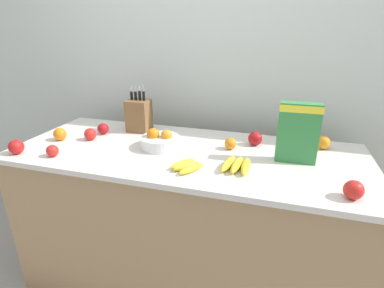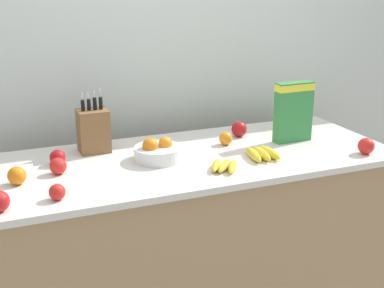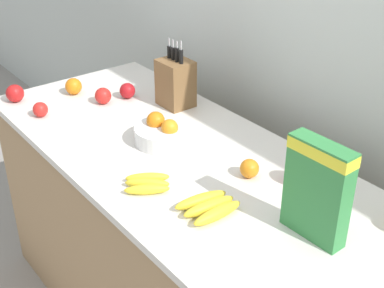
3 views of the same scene
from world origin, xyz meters
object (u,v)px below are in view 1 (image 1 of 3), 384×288
at_px(apple_by_knife_block, 52,151).
at_px(orange_near_bowl, 230,144).
at_px(fruit_bowl, 160,141).
at_px(apple_front, 354,190).
at_px(banana_bunch_right, 237,165).
at_px(banana_bunch_left, 187,166).
at_px(apple_rear, 103,129).
at_px(apple_rightmost, 90,134).
at_px(orange_by_cereal, 324,143).
at_px(orange_front_right, 60,134).
at_px(cereal_box, 298,131).
at_px(apple_near_bananas, 255,139).
at_px(apple_leftmost, 16,147).
at_px(knife_block, 139,115).

distance_m(apple_by_knife_block, orange_near_bowl, 0.98).
relative_size(fruit_bowl, apple_front, 2.85).
xyz_separation_m(banana_bunch_right, orange_near_bowl, (-0.07, 0.24, 0.01)).
bearing_deg(banana_bunch_left, apple_rear, 153.26).
bearing_deg(apple_rear, apple_rightmost, -97.52).
bearing_deg(apple_rightmost, orange_by_cereal, 10.67).
height_order(fruit_bowl, orange_front_right, fruit_bowl).
xyz_separation_m(cereal_box, banana_bunch_left, (-0.51, -0.25, -0.15)).
bearing_deg(banana_bunch_left, cereal_box, 26.17).
distance_m(apple_near_bananas, orange_front_right, 1.19).
xyz_separation_m(banana_bunch_left, apple_rear, (-0.68, 0.34, 0.02)).
distance_m(apple_rear, orange_near_bowl, 0.84).
relative_size(cereal_box, apple_rear, 4.29).
xyz_separation_m(fruit_bowl, banana_bunch_left, (0.23, -0.23, -0.02)).
xyz_separation_m(fruit_bowl, orange_near_bowl, (0.40, 0.09, -0.01)).
height_order(cereal_box, apple_front, cereal_box).
height_order(banana_bunch_right, apple_rightmost, apple_rightmost).
distance_m(fruit_bowl, apple_rightmost, 0.46).
bearing_deg(apple_by_knife_block, apple_near_bananas, 24.96).
relative_size(fruit_bowl, orange_near_bowl, 3.35).
distance_m(apple_rear, apple_near_bananas, 0.97).
height_order(apple_by_knife_block, orange_by_cereal, orange_by_cereal).
distance_m(banana_bunch_right, apple_leftmost, 1.20).
xyz_separation_m(apple_rightmost, orange_by_cereal, (1.37, 0.26, 0.00)).
bearing_deg(apple_near_bananas, apple_leftmost, -157.90).
xyz_separation_m(cereal_box, orange_near_bowl, (-0.35, 0.07, -0.14)).
bearing_deg(apple_leftmost, banana_bunch_left, 4.85).
distance_m(knife_block, orange_front_right, 0.50).
xyz_separation_m(fruit_bowl, apple_near_bananas, (0.52, 0.19, 0.00)).
height_order(knife_block, apple_rightmost, knife_block).
relative_size(knife_block, banana_bunch_right, 1.60).
bearing_deg(apple_by_knife_block, apple_front, -0.32).
height_order(knife_block, banana_bunch_left, knife_block).
bearing_deg(banana_bunch_left, apple_rightmost, 162.42).
height_order(fruit_bowl, apple_near_bananas, fruit_bowl).
bearing_deg(banana_bunch_right, apple_near_bananas, 81.05).
distance_m(knife_block, fruit_bowl, 0.35).
bearing_deg(orange_near_bowl, orange_front_right, -171.53).
bearing_deg(orange_by_cereal, orange_front_right, -168.63).
distance_m(banana_bunch_left, apple_rear, 0.76).
relative_size(apple_front, apple_rightmost, 1.08).
bearing_deg(banana_bunch_right, orange_by_cereal, 42.47).
relative_size(banana_bunch_right, apple_rightmost, 2.59).
relative_size(knife_block, apple_near_bananas, 3.74).
xyz_separation_m(orange_near_bowl, orange_front_right, (-1.03, -0.15, 0.00)).
bearing_deg(knife_block, apple_front, -23.92).
bearing_deg(banana_bunch_left, apple_front, -4.97).
relative_size(banana_bunch_right, apple_near_bananas, 2.33).
height_order(apple_rear, orange_front_right, orange_front_right).
bearing_deg(apple_front, fruit_bowl, 162.99).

